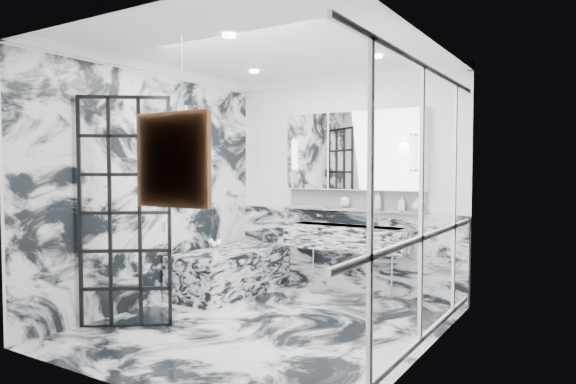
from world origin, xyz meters
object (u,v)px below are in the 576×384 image
Objects in this scene: crittall_door at (125,213)px; bathtub at (231,271)px; mirror_cabinet at (353,151)px; trough_sink at (347,237)px.

bathtub is at bearing 53.78° from crittall_door.
bathtub is (-1.32, -0.83, -1.54)m from mirror_cabinet.
trough_sink is 0.97× the size of bathtub.
mirror_cabinet is (1.33, 2.52, 0.67)m from crittall_door.
trough_sink is 1.55m from bathtub.
crittall_door is 1.44× the size of trough_sink.
trough_sink reaches higher than bathtub.
trough_sink is 0.84× the size of mirror_cabinet.
crittall_door reaches higher than trough_sink.
trough_sink is at bearing 26.48° from bathtub.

